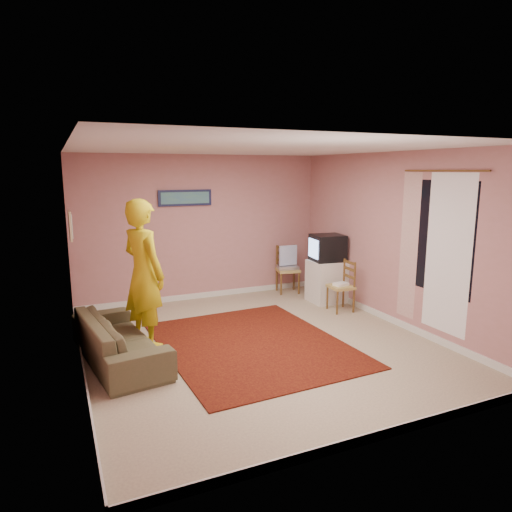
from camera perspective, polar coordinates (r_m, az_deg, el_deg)
name	(u,v)px	position (r m, az deg, el deg)	size (l,w,h in m)	color
ground	(258,344)	(6.33, 0.31, -10.90)	(5.00, 5.00, 0.00)	tan
wall_back	(202,228)	(8.29, -6.80, 3.50)	(4.50, 0.02, 2.60)	#AD7276
wall_front	(384,298)	(3.88, 15.70, -5.07)	(4.50, 0.02, 2.60)	#AD7276
wall_left	(75,264)	(5.46, -21.74, -0.92)	(0.02, 5.00, 2.60)	#AD7276
wall_right	(395,239)	(7.18, 16.93, 2.00)	(0.02, 5.00, 2.60)	#AD7276
ceiling	(259,148)	(5.89, 0.34, 13.34)	(4.50, 5.00, 0.02)	silver
baseboard_back	(203,295)	(8.53, -6.59, -4.87)	(4.50, 0.02, 0.10)	silver
baseboard_front	(376,436)	(4.39, 14.73, -20.94)	(4.50, 0.02, 0.10)	silver
baseboard_left	(83,369)	(5.83, -20.77, -13.04)	(0.02, 5.00, 0.10)	silver
baseboard_right	(390,319)	(7.46, 16.35, -7.54)	(0.02, 5.00, 0.10)	silver
window	(441,238)	(6.51, 22.12, 2.16)	(0.01, 1.10, 1.50)	black
curtain_sheer	(448,254)	(6.43, 22.86, 0.19)	(0.01, 0.75, 2.10)	white
curtain_floral	(409,246)	(6.91, 18.58, 1.16)	(0.01, 0.35, 2.10)	beige
curtain_rod	(444,171)	(6.42, 22.39, 9.83)	(0.02, 0.02, 1.40)	brown
picture_back	(185,198)	(8.12, -8.85, 7.20)	(0.95, 0.04, 0.28)	#141838
picture_left	(70,226)	(7.01, -22.18, 3.53)	(0.04, 0.38, 0.42)	beige
area_rug	(252,344)	(6.30, -0.50, -10.93)	(2.30, 2.88, 0.02)	black
tv_cabinet	(327,281)	(8.26, 8.81, -3.12)	(0.59, 0.53, 0.75)	silver
crt_tv	(327,248)	(8.13, 8.90, 1.02)	(0.59, 0.54, 0.46)	black
chair_a	(288,264)	(8.75, 4.01, -1.05)	(0.48, 0.47, 0.49)	tan
dvd_player	(288,267)	(8.76, 4.01, -1.41)	(0.39, 0.28, 0.07)	#AAABAF
blue_throw	(288,255)	(8.71, 4.03, 0.09)	(0.36, 0.05, 0.38)	#92ADF0
chair_b	(341,281)	(7.72, 10.58, -3.04)	(0.39, 0.41, 0.46)	tan
game_console	(341,284)	(7.73, 10.57, -3.48)	(0.23, 0.17, 0.05)	white
sofa	(119,339)	(5.96, -16.76, -9.87)	(1.92, 0.75, 0.56)	#4E462F
person	(144,274)	(6.15, -13.84, -2.21)	(0.72, 0.47, 1.97)	gold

